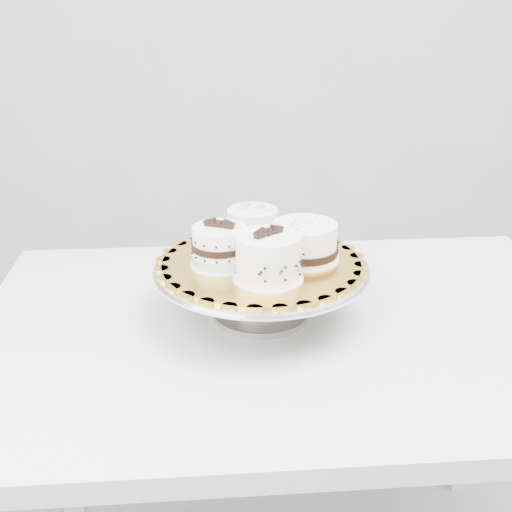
{
  "coord_description": "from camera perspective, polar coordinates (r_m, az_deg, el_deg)",
  "views": [
    {
      "loc": [
        -0.29,
        -0.91,
        1.33
      ],
      "look_at": [
        -0.12,
        0.14,
        0.88
      ],
      "focal_mm": 45.0,
      "sensor_mm": 36.0,
      "label": 1
    }
  ],
  "objects": [
    {
      "name": "table",
      "position": [
        1.25,
        3.26,
        -9.08
      ],
      "size": [
        1.24,
        0.88,
        0.75
      ],
      "rotation": [
        0.0,
        0.0,
        -0.08
      ],
      "color": "silver",
      "rests_on": "floor"
    },
    {
      "name": "cake_ribbon",
      "position": [
        1.18,
        4.36,
        1.22
      ],
      "size": [
        0.15,
        0.14,
        0.07
      ],
      "rotation": [
        0.0,
        0.0,
        -0.24
      ],
      "color": "white",
      "rests_on": "cake_board"
    },
    {
      "name": "cake_dots",
      "position": [
        1.24,
        -0.31,
        2.65
      ],
      "size": [
        0.12,
        0.12,
        0.07
      ],
      "rotation": [
        0.0,
        0.0,
        0.17
      ],
      "color": "white",
      "rests_on": "cake_board"
    },
    {
      "name": "cake_stand",
      "position": [
        1.19,
        0.46,
        -2.2
      ],
      "size": [
        0.4,
        0.4,
        0.11
      ],
      "color": "gray",
      "rests_on": "table"
    },
    {
      "name": "cake_banded",
      "position": [
        1.16,
        -3.23,
        0.79
      ],
      "size": [
        0.13,
        0.13,
        0.09
      ],
      "rotation": [
        0.0,
        0.0,
        -0.51
      ],
      "color": "white",
      "rests_on": "cake_board"
    },
    {
      "name": "cake_swirl",
      "position": [
        1.09,
        1.09,
        -0.2
      ],
      "size": [
        0.15,
        0.15,
        0.1
      ],
      "rotation": [
        0.0,
        0.0,
        0.54
      ],
      "color": "white",
      "rests_on": "cake_board"
    },
    {
      "name": "cake_board",
      "position": [
        1.18,
        0.47,
        -0.59
      ],
      "size": [
        0.4,
        0.4,
        0.01
      ],
      "primitive_type": "cylinder",
      "rotation": [
        0.0,
        0.0,
        0.11
      ],
      "color": "gold",
      "rests_on": "cake_stand"
    }
  ]
}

